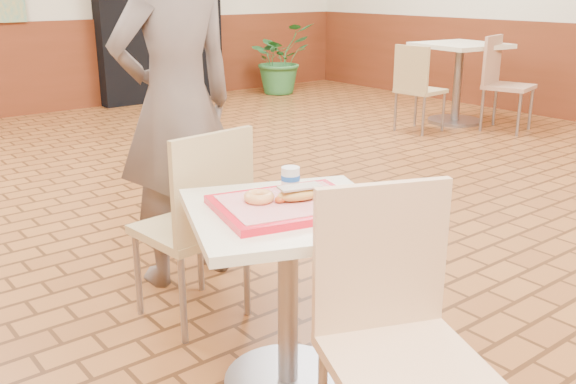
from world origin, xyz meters
TOP-DOWN VIEW (x-y plane):
  - wainscot_band at (0.00, 0.00)m, footprint 8.00×10.00m
  - corridor_doorway at (1.20, 4.88)m, footprint 1.60×0.22m
  - main_table at (-1.33, -0.78)m, footprint 0.64×0.64m
  - chair_main_front at (-1.37, -1.30)m, footprint 0.52×0.52m
  - chair_main_back at (-1.32, -0.18)m, footprint 0.43×0.43m
  - customer at (-1.15, 0.26)m, footprint 0.63×0.42m
  - serving_tray at (-1.33, -0.78)m, footprint 0.47×0.36m
  - ring_donut at (-1.41, -0.72)m, footprint 0.11×0.11m
  - long_john_donut at (-1.30, -0.80)m, footprint 0.17×0.12m
  - paper_cup at (-1.25, -0.69)m, footprint 0.07×0.07m
  - second_table at (2.93, 1.76)m, footprint 0.77×0.77m
  - chair_second_left at (2.25, 1.72)m, footprint 0.42×0.42m
  - chair_second_front at (2.99, 1.28)m, footprint 0.51×0.51m
  - potted_plant at (2.65, 4.40)m, footprint 0.87×0.77m

SIDE VIEW (x-z plane):
  - potted_plant at x=2.65m, z-range 0.00..0.91m
  - main_table at x=-1.33m, z-range 0.12..0.79m
  - chair_second_left at x=2.25m, z-range 0.05..0.89m
  - chair_main_back at x=-1.32m, z-range 0.05..0.89m
  - chair_main_front at x=-1.37m, z-range 0.05..0.92m
  - wainscot_band at x=0.00m, z-range 0.00..1.00m
  - chair_second_front at x=2.99m, z-range 0.05..0.96m
  - second_table at x=2.93m, z-range 0.14..0.96m
  - serving_tray at x=-1.33m, z-range 0.67..0.70m
  - ring_donut at x=-1.41m, z-range 0.70..0.74m
  - long_john_donut at x=-1.30m, z-range 0.70..0.75m
  - paper_cup at x=-1.25m, z-range 0.70..0.79m
  - customer at x=-1.15m, z-range 0.00..1.72m
  - corridor_doorway at x=1.20m, z-range 0.00..2.20m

